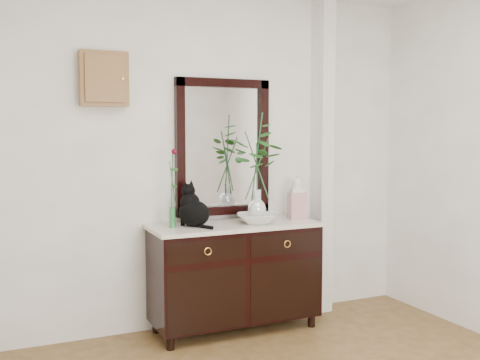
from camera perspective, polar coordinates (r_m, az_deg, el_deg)
name	(u,v)px	position (r m, az deg, el deg)	size (l,w,h in m)	color
wall_back	(211,159)	(4.53, -2.97, 2.19)	(3.60, 0.04, 2.70)	white
pilaster	(322,157)	(4.91, 8.32, 2.35)	(0.12, 0.20, 2.70)	white
sideboard	(235,271)	(4.47, -0.53, -9.21)	(1.33, 0.52, 0.82)	black
wall_mirror	(223,147)	(4.55, -1.74, 3.34)	(0.80, 0.06, 1.10)	black
key_cabinet	(104,79)	(4.27, -13.66, 9.95)	(0.35, 0.10, 0.40)	brown
cat	(194,205)	(4.27, -4.70, -2.52)	(0.23, 0.28, 0.33)	black
lotus_bowl	(257,218)	(4.41, 1.72, -3.92)	(0.31, 0.31, 0.08)	silver
vase_branches	(257,166)	(4.36, 1.74, 1.42)	(0.41, 0.41, 0.86)	silver
bud_vase_rose	(172,188)	(4.19, -6.91, -0.79)	(0.07, 0.07, 0.60)	#306F3A
ginger_jar	(297,198)	(4.64, 5.81, -1.78)	(0.13, 0.13, 0.35)	white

